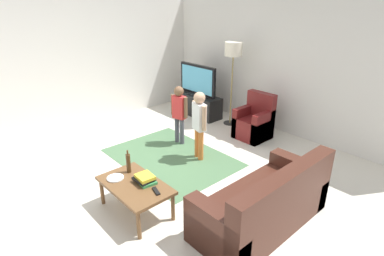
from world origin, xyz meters
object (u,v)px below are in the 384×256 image
(couch, at_px, (267,206))
(tv_remote, at_px, (156,191))
(child_center, at_px, (199,120))
(tv, at_px, (198,80))
(plate, at_px, (115,178))
(coffee_table, at_px, (135,187))
(book_stack, at_px, (145,179))
(tv_stand, at_px, (198,105))
(floor_lamp, at_px, (233,54))
(child_near_tv, at_px, (179,110))
(armchair, at_px, (255,123))
(bottle, at_px, (128,163))

(couch, distance_m, tv_remote, 1.35)
(tv_remote, bearing_deg, child_center, 134.56)
(tv, distance_m, plate, 3.72)
(coffee_table, bearing_deg, book_stack, 64.48)
(child_center, xyz_separation_m, plate, (0.26, -1.73, -0.29))
(tv_stand, height_order, tv_remote, tv_stand)
(floor_lamp, bearing_deg, coffee_table, -68.73)
(couch, relative_size, child_near_tv, 1.60)
(couch, height_order, floor_lamp, floor_lamp)
(tv_stand, distance_m, armchair, 1.70)
(coffee_table, xyz_separation_m, tv_remote, (0.32, 0.10, 0.06))
(armchair, distance_m, coffee_table, 3.09)
(child_near_tv, relative_size, coffee_table, 1.13)
(couch, xyz_separation_m, floor_lamp, (-2.56, 2.23, 1.25))
(tv_stand, relative_size, bottle, 3.67)
(tv, xyz_separation_m, floor_lamp, (0.89, 0.17, 0.70))
(bottle, bearing_deg, book_stack, 2.96)
(coffee_table, height_order, tv_remote, tv_remote)
(armchair, distance_m, tv_remote, 3.06)
(child_center, bearing_deg, tv, 137.93)
(couch, bearing_deg, child_near_tv, 163.69)
(child_center, height_order, coffee_table, child_center)
(floor_lamp, distance_m, child_near_tv, 1.72)
(book_stack, distance_m, plate, 0.41)
(tv_stand, bearing_deg, couch, -31.03)
(floor_lamp, bearing_deg, couch, -41.01)
(tv_remote, bearing_deg, armchair, 119.68)
(tv_stand, height_order, tv, tv)
(child_center, distance_m, coffee_table, 1.74)
(child_near_tv, relative_size, plate, 5.11)
(couch, height_order, bottle, couch)
(child_center, relative_size, book_stack, 4.17)
(armchair, relative_size, book_stack, 3.13)
(couch, distance_m, coffee_table, 1.65)
(floor_lamp, bearing_deg, armchair, -13.22)
(tv_remote, bearing_deg, child_near_tv, 148.30)
(tv, bearing_deg, couch, -30.77)
(floor_lamp, height_order, coffee_table, floor_lamp)
(armchair, height_order, coffee_table, armchair)
(couch, relative_size, coffee_table, 1.80)
(child_center, bearing_deg, floor_lamp, 114.05)
(coffee_table, xyz_separation_m, book_stack, (0.06, 0.12, 0.10))
(armchair, height_order, bottle, armchair)
(child_near_tv, height_order, book_stack, child_near_tv)
(floor_lamp, height_order, tv_remote, floor_lamp)
(child_near_tv, xyz_separation_m, bottle, (0.94, -1.66, -0.12))
(child_center, bearing_deg, book_stack, -68.41)
(tv, xyz_separation_m, child_near_tv, (0.91, -1.31, -0.17))
(tv_stand, xyz_separation_m, book_stack, (2.21, -2.98, 0.23))
(tv_stand, bearing_deg, armchair, -1.33)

